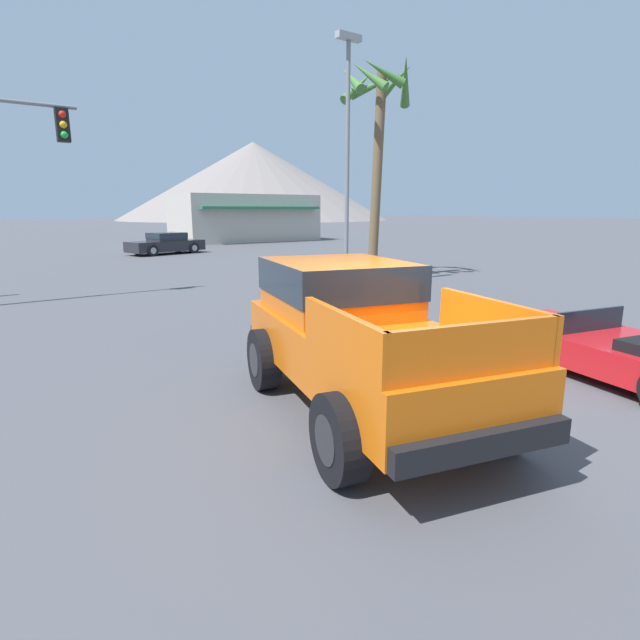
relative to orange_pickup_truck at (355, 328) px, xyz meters
The scene contains 8 objects.
ground_plane 1.31m from the orange_pickup_truck, 62.49° to the right, with size 320.00×320.00×0.00m, color #4C4C51.
orange_pickup_truck is the anchor object (origin of this frame).
red_convertible_car 4.52m from the orange_pickup_truck, 18.18° to the right, with size 2.61×4.64×0.99m.
parked_car_dark 25.70m from the orange_pickup_truck, 77.14° to the left, with size 4.76×2.75×1.27m.
street_lamp_post 11.27m from the orange_pickup_truck, 52.64° to the left, with size 0.90×0.24×7.97m.
palm_tree_tall 13.87m from the orange_pickup_truck, 47.82° to the left, with size 2.88×3.07×7.84m.
storefront_building 37.19m from the orange_pickup_truck, 65.44° to the left, with size 11.55×6.41×3.82m.
distant_mountain_range 128.03m from the orange_pickup_truck, 72.19° to the left, with size 165.20×84.10×19.55m.
Camera 1 is at (-4.39, -4.32, 2.61)m, focal length 28.00 mm.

